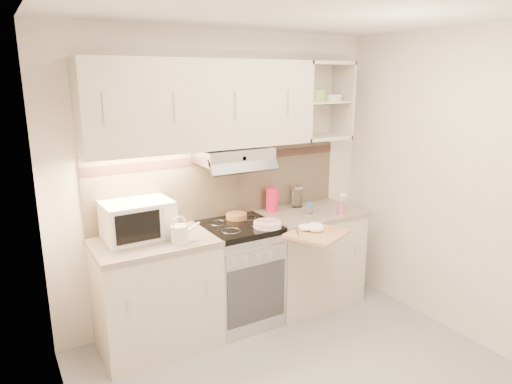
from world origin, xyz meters
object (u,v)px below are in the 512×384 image
at_px(cutting_board, 317,234).
at_px(microwave, 137,220).
at_px(electric_range, 240,273).
at_px(watering_can, 180,233).
at_px(glass_jar, 297,196).
at_px(plate_stack, 267,224).
at_px(spray_bottle, 341,206).
at_px(pink_pitcher, 272,200).

bearing_deg(cutting_board, microwave, 132.21).
distance_m(electric_range, microwave, 1.03).
distance_m(microwave, cutting_board, 1.43).
height_order(microwave, watering_can, microwave).
relative_size(microwave, glass_jar, 2.58).
relative_size(microwave, plate_stack, 2.23).
bearing_deg(electric_range, cutting_board, -44.73).
relative_size(watering_can, spray_bottle, 1.17).
distance_m(spray_bottle, cutting_board, 0.53).
xyz_separation_m(microwave, cutting_board, (1.30, -0.58, -0.17)).
relative_size(pink_pitcher, glass_jar, 1.09).
bearing_deg(microwave, spray_bottle, -12.80).
bearing_deg(pink_pitcher, electric_range, -142.04).
bearing_deg(microwave, cutting_board, -26.09).
bearing_deg(electric_range, plate_stack, -46.64).
bearing_deg(plate_stack, pink_pitcher, 53.23).
bearing_deg(electric_range, glass_jar, 14.51).
bearing_deg(glass_jar, electric_range, -165.49).
bearing_deg(microwave, plate_stack, -18.47).
bearing_deg(spray_bottle, microwave, 147.40).
relative_size(plate_stack, glass_jar, 1.16).
bearing_deg(cutting_board, pink_pitcher, 68.14).
bearing_deg(pink_pitcher, glass_jar, 14.10).
distance_m(plate_stack, spray_bottle, 0.76).
bearing_deg(plate_stack, cutting_board, -43.59).
bearing_deg(glass_jar, cutting_board, -112.04).
xyz_separation_m(electric_range, microwave, (-0.83, 0.12, 0.59)).
bearing_deg(cutting_board, spray_bottle, 4.40).
distance_m(glass_jar, spray_bottle, 0.45).
height_order(plate_stack, cutting_board, plate_stack).
distance_m(microwave, spray_bottle, 1.79).
xyz_separation_m(glass_jar, spray_bottle, (0.19, -0.41, -0.02)).
height_order(electric_range, pink_pitcher, pink_pitcher).
bearing_deg(cutting_board, watering_can, 140.57).
height_order(watering_can, cutting_board, watering_can).
relative_size(electric_range, microwave, 1.72).
bearing_deg(plate_stack, microwave, 163.54).
xyz_separation_m(electric_range, pink_pitcher, (0.45, 0.19, 0.56)).
height_order(glass_jar, cutting_board, glass_jar).
bearing_deg(glass_jar, pink_pitcher, 179.44).
relative_size(plate_stack, spray_bottle, 1.10).
relative_size(electric_range, glass_jar, 4.44).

